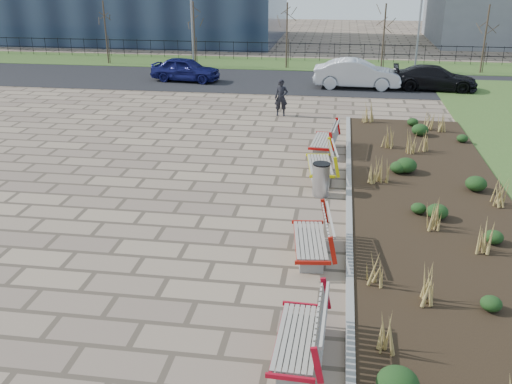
# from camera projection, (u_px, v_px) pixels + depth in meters

# --- Properties ---
(ground) EXTENTS (120.00, 120.00, 0.00)m
(ground) POSITION_uv_depth(u_px,v_px,m) (168.00, 277.00, 12.43)
(ground) COLOR #87735C
(ground) RESTS_ON ground
(planting_bed) EXTENTS (4.50, 18.00, 0.10)m
(planting_bed) POSITION_uv_depth(u_px,v_px,m) (432.00, 203.00, 16.15)
(planting_bed) COLOR black
(planting_bed) RESTS_ON ground
(planting_curb) EXTENTS (0.16, 18.00, 0.15)m
(planting_curb) POSITION_uv_depth(u_px,v_px,m) (349.00, 197.00, 16.46)
(planting_curb) COLOR gray
(planting_curb) RESTS_ON ground
(grass_verge_far) EXTENTS (80.00, 5.00, 0.04)m
(grass_verge_far) POSITION_uv_depth(u_px,v_px,m) (288.00, 64.00, 38.09)
(grass_verge_far) COLOR #33511E
(grass_verge_far) RESTS_ON ground
(road) EXTENTS (80.00, 7.00, 0.02)m
(road) POSITION_uv_depth(u_px,v_px,m) (278.00, 82.00, 32.60)
(road) COLOR black
(road) RESTS_ON ground
(bench_a) EXTENTS (0.96, 2.13, 1.00)m
(bench_a) POSITION_uv_depth(u_px,v_px,m) (297.00, 334.00, 9.72)
(bench_a) COLOR #A70B1D
(bench_a) RESTS_ON ground
(bench_b) EXTENTS (1.14, 2.19, 1.00)m
(bench_b) POSITION_uv_depth(u_px,v_px,m) (310.00, 238.00, 13.10)
(bench_b) COLOR #A7140B
(bench_b) RESTS_ON ground
(bench_c) EXTENTS (1.14, 2.19, 1.00)m
(bench_c) POSITION_uv_depth(u_px,v_px,m) (320.00, 163.00, 17.98)
(bench_c) COLOR yellow
(bench_c) RESTS_ON ground
(bench_d) EXTENTS (1.09, 2.17, 1.00)m
(bench_d) POSITION_uv_depth(u_px,v_px,m) (323.00, 139.00, 20.43)
(bench_d) COLOR #B90C0C
(bench_d) RESTS_ON ground
(litter_bin) EXTENTS (0.49, 0.49, 0.97)m
(litter_bin) POSITION_uv_depth(u_px,v_px,m) (321.00, 180.00, 16.63)
(litter_bin) COLOR #B2B2B7
(litter_bin) RESTS_ON ground
(pedestrian) EXTENTS (0.61, 0.42, 1.61)m
(pedestrian) POSITION_uv_depth(u_px,v_px,m) (281.00, 98.00, 25.16)
(pedestrian) COLOR black
(pedestrian) RESTS_ON ground
(car_blue) EXTENTS (4.09, 2.05, 1.34)m
(car_blue) POSITION_uv_depth(u_px,v_px,m) (186.00, 69.00, 32.45)
(car_blue) COLOR #121551
(car_blue) RESTS_ON road
(car_silver) EXTENTS (4.62, 1.65, 1.52)m
(car_silver) POSITION_uv_depth(u_px,v_px,m) (357.00, 74.00, 30.65)
(car_silver) COLOR silver
(car_silver) RESTS_ON road
(car_black) EXTENTS (4.50, 2.07, 1.27)m
(car_black) POSITION_uv_depth(u_px,v_px,m) (435.00, 78.00, 30.22)
(car_black) COLOR black
(car_black) RESTS_ON road
(tree_a) EXTENTS (1.40, 1.40, 4.00)m
(tree_a) POSITION_uv_depth(u_px,v_px,m) (106.00, 32.00, 37.58)
(tree_a) COLOR #4C3D2D
(tree_a) RESTS_ON grass_verge_far
(tree_b) EXTENTS (1.40, 1.40, 4.00)m
(tree_b) POSITION_uv_depth(u_px,v_px,m) (194.00, 34.00, 36.77)
(tree_b) COLOR #4C3D2D
(tree_b) RESTS_ON grass_verge_far
(tree_c) EXTENTS (1.40, 1.40, 4.00)m
(tree_c) POSITION_uv_depth(u_px,v_px,m) (287.00, 36.00, 35.96)
(tree_c) COLOR #4C3D2D
(tree_c) RESTS_ON grass_verge_far
(tree_d) EXTENTS (1.40, 1.40, 4.00)m
(tree_d) POSITION_uv_depth(u_px,v_px,m) (384.00, 37.00, 35.15)
(tree_d) COLOR #4C3D2D
(tree_d) RESTS_ON grass_verge_far
(tree_e) EXTENTS (1.40, 1.40, 4.00)m
(tree_e) POSITION_uv_depth(u_px,v_px,m) (485.00, 39.00, 34.33)
(tree_e) COLOR #4C3D2D
(tree_e) RESTS_ON grass_verge_far
(lamp_west) EXTENTS (0.24, 0.60, 6.00)m
(lamp_west) POSITION_uv_depth(u_px,v_px,m) (192.00, 19.00, 35.93)
(lamp_west) COLOR gray
(lamp_west) RESTS_ON grass_verge_far
(lamp_east) EXTENTS (0.24, 0.60, 6.00)m
(lamp_east) POSITION_uv_depth(u_px,v_px,m) (420.00, 22.00, 34.04)
(lamp_east) COLOR gray
(lamp_east) RESTS_ON grass_verge_far
(railing_fence) EXTENTS (44.00, 0.10, 1.20)m
(railing_fence) POSITION_uv_depth(u_px,v_px,m) (291.00, 51.00, 39.23)
(railing_fence) COLOR black
(railing_fence) RESTS_ON grass_verge_far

